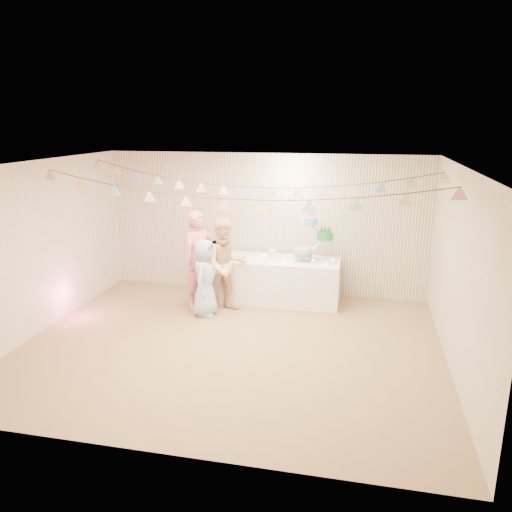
% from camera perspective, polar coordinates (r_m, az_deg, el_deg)
% --- Properties ---
extents(floor, '(6.00, 6.00, 0.00)m').
position_cam_1_polar(floor, '(7.38, -2.88, -10.18)').
color(floor, olive).
rests_on(floor, ground).
extents(ceiling, '(6.00, 6.00, 0.00)m').
position_cam_1_polar(ceiling, '(6.69, -3.18, 10.37)').
color(ceiling, white).
rests_on(ceiling, ground).
extents(back_wall, '(6.00, 6.00, 0.00)m').
position_cam_1_polar(back_wall, '(9.29, 1.02, 3.66)').
color(back_wall, silver).
rests_on(back_wall, ground).
extents(front_wall, '(6.00, 6.00, 0.00)m').
position_cam_1_polar(front_wall, '(4.69, -11.11, -8.50)').
color(front_wall, silver).
rests_on(front_wall, ground).
extents(left_wall, '(5.00, 5.00, 0.00)m').
position_cam_1_polar(left_wall, '(8.21, -23.67, 0.82)').
color(left_wall, silver).
rests_on(left_wall, ground).
extents(right_wall, '(5.00, 5.00, 0.00)m').
position_cam_1_polar(right_wall, '(6.80, 22.18, -1.83)').
color(right_wall, silver).
rests_on(right_wall, ground).
extents(table, '(2.08, 0.83, 0.78)m').
position_cam_1_polar(table, '(8.97, 2.87, -2.79)').
color(table, white).
rests_on(table, floor).
extents(cake_stand, '(0.72, 0.42, 0.81)m').
position_cam_1_polar(cake_stand, '(8.75, 6.55, 1.85)').
color(cake_stand, silver).
rests_on(cake_stand, table).
extents(cake_bottom, '(0.31, 0.31, 0.15)m').
position_cam_1_polar(cake_bottom, '(8.78, 5.47, -0.20)').
color(cake_bottom, '#2B90CA').
rests_on(cake_bottom, cake_stand).
extents(cake_middle, '(0.27, 0.27, 0.22)m').
position_cam_1_polar(cake_middle, '(8.83, 7.76, 1.62)').
color(cake_middle, '#1B7B31').
rests_on(cake_middle, cake_stand).
extents(cake_top_tier, '(0.25, 0.25, 0.19)m').
position_cam_1_polar(cake_top_tier, '(8.67, 6.18, 3.26)').
color(cake_top_tier, '#4ECCF7').
rests_on(cake_top_tier, cake_stand).
extents(platter, '(0.35, 0.35, 0.02)m').
position_cam_1_polar(platter, '(8.90, -0.01, -0.44)').
color(platter, white).
rests_on(platter, table).
extents(posy, '(0.15, 0.15, 0.17)m').
position_cam_1_polar(posy, '(8.92, 1.86, 0.11)').
color(posy, white).
rests_on(posy, table).
extents(person_adult_a, '(0.69, 0.74, 1.70)m').
position_cam_1_polar(person_adult_a, '(8.60, -6.47, -0.44)').
color(person_adult_a, '#E0757E').
rests_on(person_adult_a, floor).
extents(person_adult_b, '(1.00, 0.96, 1.63)m').
position_cam_1_polar(person_adult_b, '(8.37, -3.46, -1.09)').
color(person_adult_b, '#E2B28B').
rests_on(person_adult_b, floor).
extents(person_child, '(0.44, 0.65, 1.30)m').
position_cam_1_polar(person_child, '(8.31, -5.85, -2.46)').
color(person_child, '#9FC1E1').
rests_on(person_child, floor).
extents(bunting_back, '(5.60, 1.10, 0.40)m').
position_cam_1_polar(bunting_back, '(7.77, -0.99, 9.23)').
color(bunting_back, pink).
rests_on(bunting_back, ceiling).
extents(bunting_front, '(5.60, 0.90, 0.36)m').
position_cam_1_polar(bunting_front, '(6.52, -3.61, 7.77)').
color(bunting_front, '#72A5E5').
rests_on(bunting_front, ceiling).
extents(tealight_0, '(0.04, 0.04, 0.03)m').
position_cam_1_polar(tealight_0, '(8.87, -2.36, -0.26)').
color(tealight_0, '#FFD88C').
rests_on(tealight_0, table).
extents(tealight_1, '(0.04, 0.04, 0.03)m').
position_cam_1_polar(tealight_1, '(9.09, 0.91, 0.12)').
color(tealight_1, '#FFD88C').
rests_on(tealight_1, table).
extents(tealight_2, '(0.04, 0.04, 0.03)m').
position_cam_1_polar(tealight_2, '(8.63, 3.32, -0.72)').
color(tealight_2, '#FFD88C').
rests_on(tealight_2, table).
extents(tealight_3, '(0.04, 0.04, 0.03)m').
position_cam_1_polar(tealight_3, '(9.02, 5.33, -0.06)').
color(tealight_3, '#FFD88C').
rests_on(tealight_3, table).
extents(tealight_4, '(0.04, 0.04, 0.03)m').
position_cam_1_polar(tealight_4, '(8.59, 8.11, -0.92)').
color(tealight_4, '#FFD88C').
rests_on(tealight_4, table).
extents(tealight_5, '(0.04, 0.04, 0.03)m').
position_cam_1_polar(tealight_5, '(8.91, 8.78, -0.37)').
color(tealight_5, '#FFD88C').
rests_on(tealight_5, table).
extents(tealight_6, '(0.04, 0.04, 0.03)m').
position_cam_1_polar(tealight_6, '(8.77, 6.54, -0.54)').
color(tealight_6, '#FFD88C').
rests_on(tealight_6, table).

